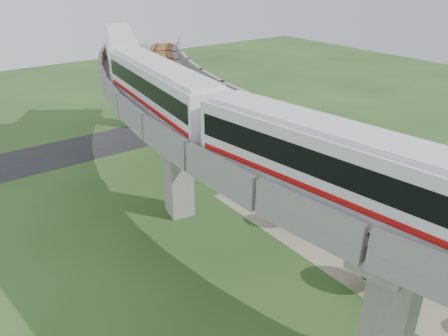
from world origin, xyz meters
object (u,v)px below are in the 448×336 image
(metro_train, at_px, (266,115))
(car_dark, at_px, (382,206))
(car_red, at_px, (448,223))
(car_white, at_px, (412,226))

(metro_train, relative_size, car_dark, 16.05)
(metro_train, distance_m, car_dark, 19.16)
(car_dark, bearing_deg, car_red, -165.84)
(car_white, distance_m, car_dark, 3.57)
(metro_train, xyz_separation_m, car_dark, (15.13, 0.92, -11.71))
(car_white, height_order, car_dark, car_dark)
(car_white, bearing_deg, metro_train, 134.81)
(car_red, xyz_separation_m, car_dark, (-2.00, 5.03, -0.05))
(metro_train, xyz_separation_m, car_red, (17.12, -4.11, -11.66))
(car_red, bearing_deg, car_white, -142.48)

